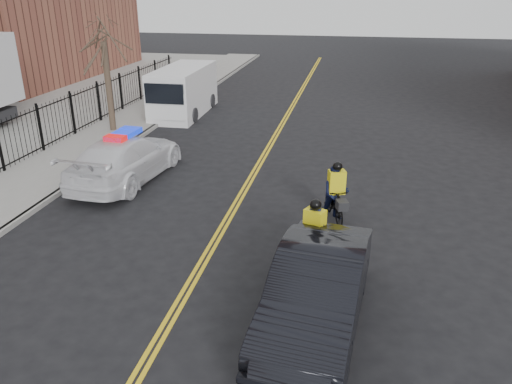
{
  "coord_description": "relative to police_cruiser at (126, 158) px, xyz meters",
  "views": [
    {
      "loc": [
        3.43,
        -11.11,
        6.49
      ],
      "look_at": [
        1.02,
        1.09,
        1.3
      ],
      "focal_mm": 35.0,
      "sensor_mm": 36.0,
      "label": 1
    }
  ],
  "objects": [
    {
      "name": "street_tree",
      "position": [
        -3.28,
        5.61,
        2.72
      ],
      "size": [
        3.2,
        3.2,
        4.8
      ],
      "color": "#392E21",
      "rests_on": "sidewalk"
    },
    {
      "name": "cyclist_near",
      "position": [
        7.05,
        -4.71,
        -0.18
      ],
      "size": [
        1.37,
        1.96,
        1.82
      ],
      "rotation": [
        0.0,
        0.0,
        -0.43
      ],
      "color": "black",
      "rests_on": "ground"
    },
    {
      "name": "sidewalk",
      "position": [
        -3.18,
        3.61,
        -0.74
      ],
      "size": [
        3.0,
        60.0,
        0.15
      ],
      "primitive_type": "cube",
      "color": "gray",
      "rests_on": "ground"
    },
    {
      "name": "cargo_van",
      "position": [
        -1.18,
        9.68,
        0.39
      ],
      "size": [
        2.36,
        5.91,
        2.46
      ],
      "rotation": [
        0.0,
        0.0,
        0.01
      ],
      "color": "white",
      "rests_on": "ground"
    },
    {
      "name": "cyclist_far",
      "position": [
        7.44,
        -1.88,
        -0.1
      ],
      "size": [
        1.06,
        1.86,
        1.82
      ],
      "rotation": [
        0.0,
        0.0,
        0.33
      ],
      "color": "black",
      "rests_on": "ground"
    },
    {
      "name": "police_cruiser",
      "position": [
        0.0,
        0.0,
        0.0
      ],
      "size": [
        2.68,
        5.71,
        1.77
      ],
      "rotation": [
        0.0,
        0.0,
        3.06
      ],
      "color": "white",
      "rests_on": "ground"
    },
    {
      "name": "center_line_right",
      "position": [
        4.4,
        3.61,
        -0.81
      ],
      "size": [
        0.1,
        60.0,
        0.01
      ],
      "primitive_type": "cube",
      "color": "yellow",
      "rests_on": "ground"
    },
    {
      "name": "ground",
      "position": [
        4.32,
        -4.39,
        -0.81
      ],
      "size": [
        120.0,
        120.0,
        0.0
      ],
      "primitive_type": "plane",
      "color": "black",
      "rests_on": "ground"
    },
    {
      "name": "curb",
      "position": [
        -1.68,
        3.61,
        -0.74
      ],
      "size": [
        0.2,
        60.0,
        0.15
      ],
      "primitive_type": "cube",
      "color": "gray",
      "rests_on": "ground"
    },
    {
      "name": "iron_fence",
      "position": [
        -4.68,
        3.61,
        0.19
      ],
      "size": [
        0.12,
        28.0,
        2.0
      ],
      "primitive_type": null,
      "color": "black",
      "rests_on": "ground"
    },
    {
      "name": "center_line_left",
      "position": [
        4.24,
        3.61,
        -0.81
      ],
      "size": [
        0.1,
        60.0,
        0.01
      ],
      "primitive_type": "cube",
      "color": "yellow",
      "rests_on": "ground"
    },
    {
      "name": "dark_sedan",
      "position": [
        7.31,
        -6.99,
        0.01
      ],
      "size": [
        2.22,
        5.11,
        1.64
      ],
      "primitive_type": "imported",
      "rotation": [
        0.0,
        0.0,
        -0.1
      ],
      "color": "black",
      "rests_on": "ground"
    }
  ]
}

